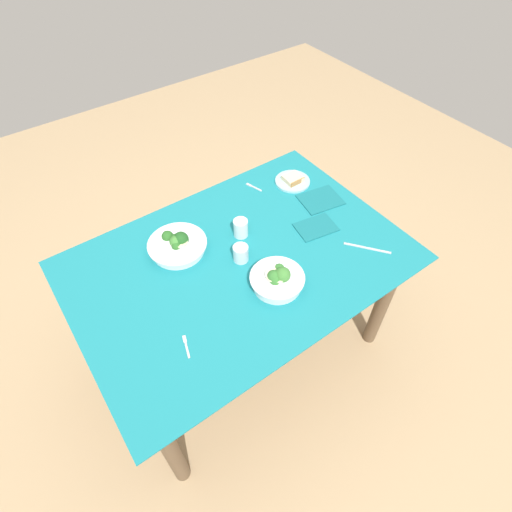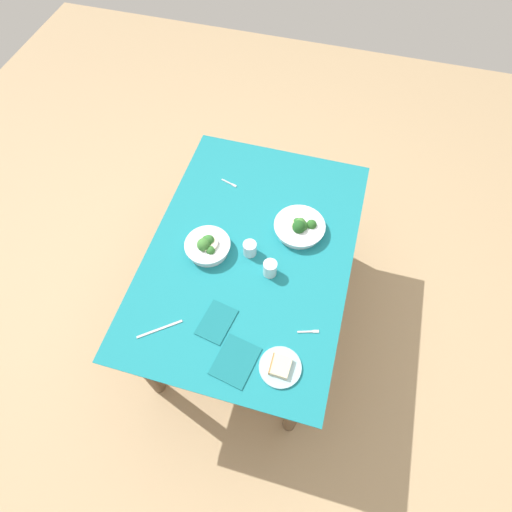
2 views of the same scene
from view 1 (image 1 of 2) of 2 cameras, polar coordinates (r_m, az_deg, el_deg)
The scene contains 12 objects.
ground_plane at distance 2.36m, azimuth -1.75°, elevation -12.10°, with size 6.00×6.00×0.00m, color tan.
dining_table at distance 1.84m, azimuth -2.19°, elevation -2.66°, with size 1.43×0.99×0.73m.
broccoli_bowl_far at distance 1.81m, azimuth -10.93°, elevation 1.54°, with size 0.26×0.26×0.09m.
broccoli_bowl_near at distance 1.65m, azimuth 3.01°, elevation -3.29°, with size 0.22×0.22×0.10m.
bread_side_plate at distance 2.15m, azimuth 5.16°, elevation 10.48°, with size 0.18×0.18×0.04m.
water_glass_center at distance 1.84m, azimuth -2.15°, elevation 3.94°, with size 0.07×0.07×0.08m, color silver.
water_glass_side at distance 1.74m, azimuth -2.12°, elevation 0.35°, with size 0.07×0.07×0.08m, color silver.
fork_by_far_bowl at distance 2.11m, azimuth -0.39°, elevation 9.64°, with size 0.04×0.09×0.00m.
fork_by_near_bowl at distance 1.54m, azimuth -9.74°, elevation -12.23°, with size 0.04×0.09×0.00m.
table_knife_left at distance 1.87m, azimuth 15.30°, elevation 1.07°, with size 0.21×0.01×0.00m, color #B7B7BC.
napkin_folded_upper at distance 1.92m, azimuth 8.37°, elevation 4.01°, with size 0.18×0.13×0.01m, color #156870.
napkin_folded_lower at distance 2.06m, azimuth 9.00°, elevation 7.79°, with size 0.20×0.16×0.01m, color #156870.
Camera 1 is at (-0.61, -0.97, 2.06)m, focal length 28.60 mm.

